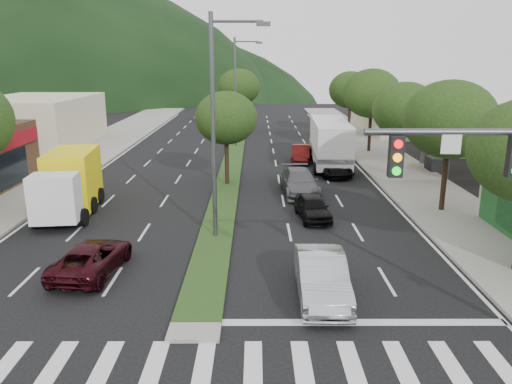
{
  "coord_description": "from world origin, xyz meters",
  "views": [
    {
      "loc": [
        1.86,
        -13.98,
        8.07
      ],
      "look_at": [
        1.89,
        9.55,
        1.79
      ],
      "focal_mm": 35.0,
      "sensor_mm": 36.0,
      "label": 1
    }
  ],
  "objects_px": {
    "streetlight_mid": "(237,87)",
    "box_truck": "(70,185)",
    "streetlight_near": "(218,118)",
    "tree_r_c": "(405,110)",
    "sedan_silver": "(322,276)",
    "motorhome": "(330,142)",
    "car_queue_a": "(313,207)",
    "car_queue_d": "(333,167)",
    "tree_r_e": "(351,90)",
    "car_queue_c": "(301,154)",
    "tree_r_b": "(450,119)",
    "tree_med_far": "(239,87)",
    "suv_maroon": "(92,258)",
    "tree_med_near": "(226,118)",
    "car_queue_b": "(299,182)",
    "tree_r_d": "(372,94)"
  },
  "relations": [
    {
      "from": "tree_r_c",
      "to": "box_truck",
      "type": "xyz_separation_m",
      "value": [
        -20.11,
        -8.0,
        -3.21
      ]
    },
    {
      "from": "car_queue_d",
      "to": "motorhome",
      "type": "bearing_deg",
      "value": 79.66
    },
    {
      "from": "suv_maroon",
      "to": "car_queue_c",
      "type": "bearing_deg",
      "value": -108.58
    },
    {
      "from": "tree_r_b",
      "to": "tree_r_c",
      "type": "distance_m",
      "value": 8.01
    },
    {
      "from": "tree_r_c",
      "to": "car_queue_c",
      "type": "distance_m",
      "value": 9.61
    },
    {
      "from": "tree_med_near",
      "to": "car_queue_c",
      "type": "relative_size",
      "value": 1.48
    },
    {
      "from": "tree_r_b",
      "to": "tree_r_d",
      "type": "height_order",
      "value": "tree_r_d"
    },
    {
      "from": "streetlight_near",
      "to": "streetlight_mid",
      "type": "bearing_deg",
      "value": 90.0
    },
    {
      "from": "tree_med_far",
      "to": "motorhome",
      "type": "bearing_deg",
      "value": -68.87
    },
    {
      "from": "tree_med_near",
      "to": "motorhome",
      "type": "xyz_separation_m",
      "value": [
        7.63,
        6.24,
        -2.56
      ]
    },
    {
      "from": "suv_maroon",
      "to": "streetlight_near",
      "type": "bearing_deg",
      "value": -133.63
    },
    {
      "from": "tree_r_c",
      "to": "tree_med_near",
      "type": "bearing_deg",
      "value": -170.54
    },
    {
      "from": "tree_r_d",
      "to": "streetlight_near",
      "type": "distance_m",
      "value": 24.97
    },
    {
      "from": "sedan_silver",
      "to": "motorhome",
      "type": "relative_size",
      "value": 0.51
    },
    {
      "from": "tree_med_far",
      "to": "car_queue_b",
      "type": "xyz_separation_m",
      "value": [
        4.58,
        -28.17,
        -4.26
      ]
    },
    {
      "from": "streetlight_near",
      "to": "tree_r_c",
      "type": "bearing_deg",
      "value": 45.49
    },
    {
      "from": "streetlight_mid",
      "to": "sedan_silver",
      "type": "height_order",
      "value": "streetlight_mid"
    },
    {
      "from": "streetlight_mid",
      "to": "box_truck",
      "type": "xyz_separation_m",
      "value": [
        -8.31,
        -21.0,
        -4.05
      ]
    },
    {
      "from": "streetlight_near",
      "to": "suv_maroon",
      "type": "xyz_separation_m",
      "value": [
        -4.69,
        -3.97,
        -4.97
      ]
    },
    {
      "from": "tree_med_far",
      "to": "car_queue_b",
      "type": "height_order",
      "value": "tree_med_far"
    },
    {
      "from": "tree_r_d",
      "to": "tree_med_far",
      "type": "height_order",
      "value": "tree_r_d"
    },
    {
      "from": "tree_r_b",
      "to": "car_queue_b",
      "type": "bearing_deg",
      "value": 152.69
    },
    {
      "from": "streetlight_mid",
      "to": "car_queue_b",
      "type": "height_order",
      "value": "streetlight_mid"
    },
    {
      "from": "streetlight_near",
      "to": "streetlight_mid",
      "type": "xyz_separation_m",
      "value": [
        0.0,
        25.0,
        0.0
      ]
    },
    {
      "from": "tree_r_d",
      "to": "tree_med_near",
      "type": "relative_size",
      "value": 1.19
    },
    {
      "from": "tree_r_e",
      "to": "box_truck",
      "type": "relative_size",
      "value": 0.99
    },
    {
      "from": "tree_med_near",
      "to": "sedan_silver",
      "type": "distance_m",
      "value": 16.96
    },
    {
      "from": "tree_r_e",
      "to": "sedan_silver",
      "type": "height_order",
      "value": "tree_r_e"
    },
    {
      "from": "tree_med_near",
      "to": "car_queue_d",
      "type": "xyz_separation_m",
      "value": [
        7.41,
        2.83,
        -3.83
      ]
    },
    {
      "from": "streetlight_mid",
      "to": "box_truck",
      "type": "bearing_deg",
      "value": -111.59
    },
    {
      "from": "car_queue_c",
      "to": "box_truck",
      "type": "xyz_separation_m",
      "value": [
        -13.65,
        -13.83,
        0.87
      ]
    },
    {
      "from": "tree_r_b",
      "to": "box_truck",
      "type": "height_order",
      "value": "tree_r_b"
    },
    {
      "from": "car_queue_b",
      "to": "box_truck",
      "type": "xyz_separation_m",
      "value": [
        -12.68,
        -3.83,
        0.79
      ]
    },
    {
      "from": "tree_r_d",
      "to": "car_queue_d",
      "type": "bearing_deg",
      "value": -116.59
    },
    {
      "from": "tree_med_far",
      "to": "car_queue_c",
      "type": "distance_m",
      "value": 19.48
    },
    {
      "from": "tree_r_d",
      "to": "car_queue_c",
      "type": "bearing_deg",
      "value": -147.16
    },
    {
      "from": "tree_r_e",
      "to": "box_truck",
      "type": "bearing_deg",
      "value": -125.68
    },
    {
      "from": "streetlight_mid",
      "to": "sedan_silver",
      "type": "distance_m",
      "value": 31.65
    },
    {
      "from": "tree_med_far",
      "to": "car_queue_a",
      "type": "distance_m",
      "value": 33.8
    },
    {
      "from": "box_truck",
      "to": "motorhome",
      "type": "bearing_deg",
      "value": -148.33
    },
    {
      "from": "tree_r_e",
      "to": "motorhome",
      "type": "height_order",
      "value": "tree_r_e"
    },
    {
      "from": "tree_r_c",
      "to": "car_queue_d",
      "type": "height_order",
      "value": "tree_r_c"
    },
    {
      "from": "tree_med_near",
      "to": "box_truck",
      "type": "distance_m",
      "value": 10.49
    },
    {
      "from": "tree_r_c",
      "to": "tree_med_far",
      "type": "bearing_deg",
      "value": 116.57
    },
    {
      "from": "streetlight_near",
      "to": "car_queue_a",
      "type": "bearing_deg",
      "value": 31.41
    },
    {
      "from": "tree_r_d",
      "to": "box_truck",
      "type": "height_order",
      "value": "tree_r_d"
    },
    {
      "from": "streetlight_near",
      "to": "streetlight_mid",
      "type": "height_order",
      "value": "same"
    },
    {
      "from": "suv_maroon",
      "to": "box_truck",
      "type": "bearing_deg",
      "value": -59.43
    },
    {
      "from": "tree_r_b",
      "to": "box_truck",
      "type": "xyz_separation_m",
      "value": [
        -20.11,
        0.0,
        -3.5
      ]
    },
    {
      "from": "car_queue_a",
      "to": "tree_med_near",
      "type": "bearing_deg",
      "value": 117.14
    }
  ]
}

